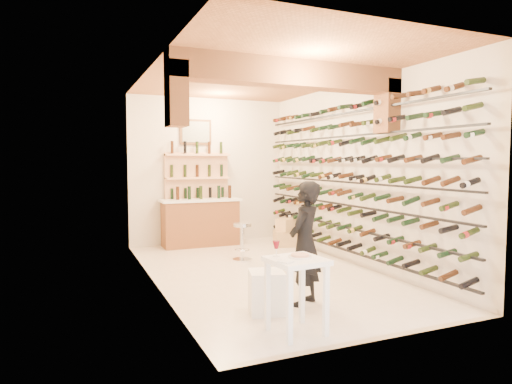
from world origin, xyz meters
TOP-DOWN VIEW (x-y plane):
  - ground at (0.00, 0.00)m, footprint 6.00×6.00m
  - room_shell at (0.00, -0.26)m, footprint 3.52×6.02m
  - wine_rack at (1.53, 0.00)m, footprint 0.32×5.70m
  - back_counter at (-0.30, 2.65)m, footprint 1.70×0.62m
  - back_shelving at (-0.30, 2.89)m, footprint 1.40×0.31m
  - tasting_table at (-0.72, -2.48)m, footprint 0.60×0.60m
  - white_stool at (-0.75, -1.78)m, footprint 0.50×0.50m
  - person at (-0.17, -1.69)m, footprint 0.68×0.65m
  - chrome_barstool at (0.00, 0.96)m, footprint 0.36×0.36m
  - crate_lower at (1.40, 1.87)m, footprint 0.63×0.50m
  - crate_upper at (1.40, 1.87)m, footprint 0.52×0.44m

SIDE VIEW (x-z plane):
  - ground at x=0.00m, z-range 0.00..0.00m
  - crate_lower at x=1.40m, z-range 0.00..0.33m
  - white_stool at x=-0.75m, z-range 0.00..0.50m
  - chrome_barstool at x=0.00m, z-range 0.05..0.75m
  - crate_upper at x=1.40m, z-range 0.33..0.59m
  - back_counter at x=-0.30m, z-range -0.11..1.18m
  - tasting_table at x=-0.72m, z-range 0.17..1.14m
  - person at x=-0.17m, z-range 0.00..1.57m
  - back_shelving at x=-0.30m, z-range -0.19..2.53m
  - wine_rack at x=1.53m, z-range 0.27..2.83m
  - room_shell at x=0.00m, z-range 0.65..3.86m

